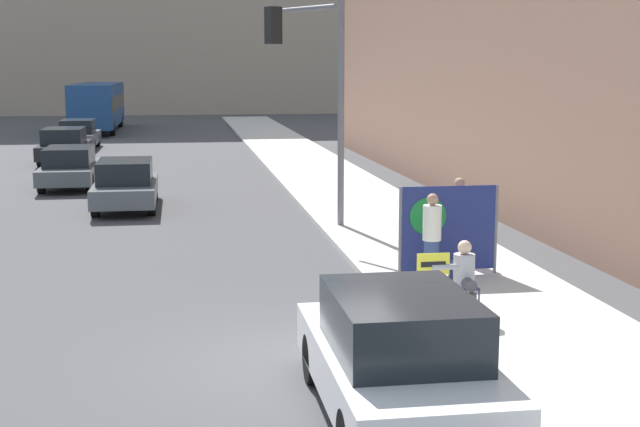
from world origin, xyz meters
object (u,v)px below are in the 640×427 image
traffic_light_pole (317,76)px  city_bus_on_road (98,104)px  parked_car_curbside (398,356)px  seated_protester (464,276)px  car_on_road_nearest (126,184)px  car_on_road_distant (65,145)px  car_on_road_midblock (70,167)px  car_on_road_far_lane (79,135)px  protest_banner (448,228)px  jogger_on_sidewalk (432,238)px  pedestrian_behind (459,218)px

traffic_light_pole → city_bus_on_road: size_ratio=0.45×
traffic_light_pole → parked_car_curbside: traffic_light_pole is taller
seated_protester → car_on_road_nearest: bearing=123.6°
car_on_road_distant → seated_protester: bearing=-70.5°
car_on_road_midblock → car_on_road_far_lane: car_on_road_far_lane is taller
protest_banner → jogger_on_sidewalk: bearing=-127.7°
seated_protester → traffic_light_pole: 8.82m
car_on_road_far_lane → car_on_road_midblock: bearing=-85.1°
car_on_road_distant → car_on_road_nearest: bearing=-76.0°
pedestrian_behind → city_bus_on_road: 42.29m
car_on_road_nearest → traffic_light_pole: bearing=-43.5°
parked_car_curbside → car_on_road_nearest: (-3.98, 16.37, -0.04)m
seated_protester → city_bus_on_road: bearing=110.5°
jogger_on_sidewalk → car_on_road_midblock: jogger_on_sidewalk is taller
traffic_light_pole → parked_car_curbside: (-0.87, -11.76, -3.08)m
protest_banner → traffic_light_pole: size_ratio=0.35×
car_on_road_distant → city_bus_on_road: bearing=90.6°
car_on_road_nearest → seated_protester: bearing=-65.1°
seated_protester → traffic_light_pole: bearing=106.3°
car_on_road_far_lane → parked_car_curbside: bearing=-78.4°
jogger_on_sidewalk → pedestrian_behind: size_ratio=0.98×
parked_car_curbside → city_bus_on_road: city_bus_on_road is taller
pedestrian_behind → parked_car_curbside: size_ratio=0.41×
jogger_on_sidewalk → car_on_road_distant: (-9.32, 23.74, -0.23)m
car_on_road_nearest → car_on_road_midblock: car_on_road_nearest is taller
car_on_road_distant → car_on_road_far_lane: size_ratio=1.05×
protest_banner → city_bus_on_road: size_ratio=0.16×
seated_protester → car_on_road_midblock: car_on_road_midblock is taller
protest_banner → parked_car_curbside: (-2.56, -6.42, -0.28)m
jogger_on_sidewalk → city_bus_on_road: bearing=-42.1°
parked_car_curbside → city_bus_on_road: size_ratio=0.33×
traffic_light_pole → pedestrian_behind: bearing=-60.6°
car_on_road_distant → protest_banner: bearing=-67.0°
seated_protester → city_bus_on_road: 46.02m
protest_banner → car_on_road_distant: (-9.82, 23.11, -0.29)m
seated_protester → traffic_light_pole: traffic_light_pole is taller
car_on_road_midblock → pedestrian_behind: bearing=-55.9°
car_on_road_midblock → protest_banner: bearing=-60.0°
car_on_road_far_lane → city_bus_on_road: (-0.10, 12.73, 1.01)m
car_on_road_nearest → car_on_road_midblock: size_ratio=0.97×
seated_protester → car_on_road_far_lane: (-9.30, 32.31, -0.05)m
seated_protester → traffic_light_pole: (-1.08, 8.20, 3.05)m
jogger_on_sidewalk → pedestrian_behind: (1.11, 1.89, 0.02)m
protest_banner → parked_car_curbside: bearing=-111.7°
protest_banner → traffic_light_pole: bearing=107.5°
car_on_road_far_lane → protest_banner: bearing=-71.4°
car_on_road_far_lane → city_bus_on_road: bearing=90.5°
car_on_road_midblock → car_on_road_far_lane: size_ratio=1.03×
jogger_on_sidewalk → traffic_light_pole: size_ratio=0.30×
pedestrian_behind → seated_protester: bearing=-98.3°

